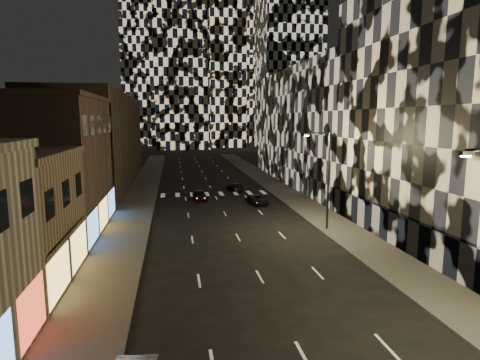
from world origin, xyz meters
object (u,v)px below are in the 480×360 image
object	(u,v)px
car_dark_oncoming	(235,187)
car_dark_rightlane	(257,200)
streetlight_far	(326,174)
car_dark_midlane	(200,195)

from	to	relation	value
car_dark_oncoming	car_dark_rightlane	distance (m)	9.63
streetlight_far	car_dark_midlane	size ratio (longest dim) A/B	2.38
streetlight_far	car_dark_oncoming	world-z (taller)	streetlight_far
streetlight_far	car_dark_midlane	xyz separation A→B (m)	(-10.58, 16.06, -4.71)
car_dark_midlane	car_dark_oncoming	size ratio (longest dim) A/B	0.94
car_dark_oncoming	car_dark_rightlane	bearing A→B (deg)	91.45
streetlight_far	car_dark_midlane	bearing A→B (deg)	123.37
streetlight_far	car_dark_oncoming	size ratio (longest dim) A/B	2.24
streetlight_far	car_dark_oncoming	xyz separation A→B (m)	(-5.14, 21.85, -4.77)
car_dark_midlane	car_dark_rightlane	bearing A→B (deg)	-35.60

